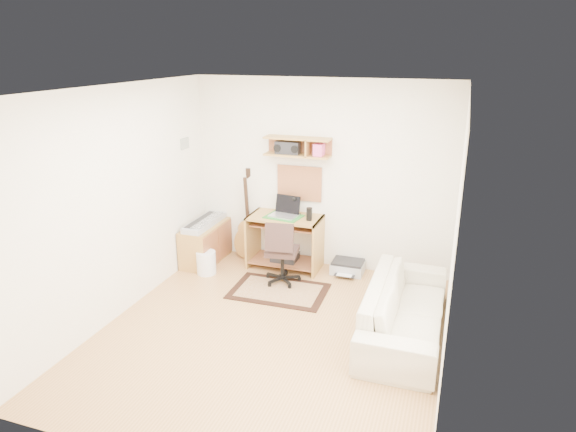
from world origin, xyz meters
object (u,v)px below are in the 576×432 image
(desk, at_px, (285,242))
(sofa, at_px, (406,300))
(task_chair, at_px, (282,251))
(printer, at_px, (348,267))
(cabinet, at_px, (206,243))

(desk, height_order, sofa, sofa)
(task_chair, distance_m, sofa, 1.84)
(task_chair, distance_m, printer, 1.01)
(cabinet, height_order, printer, cabinet)
(desk, xyz_separation_m, sofa, (1.81, -1.24, 0.02))
(desk, xyz_separation_m, cabinet, (-1.15, -0.18, -0.10))
(desk, relative_size, printer, 2.29)
(cabinet, height_order, sofa, sofa)
(printer, relative_size, sofa, 0.22)
(printer, bearing_deg, desk, -174.70)
(sofa, bearing_deg, task_chair, 65.72)
(task_chair, bearing_deg, cabinet, 158.58)
(printer, xyz_separation_m, sofa, (0.92, -1.33, 0.31))
(task_chair, relative_size, cabinet, 0.99)
(task_chair, xyz_separation_m, sofa, (1.67, -0.75, -0.05))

